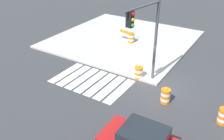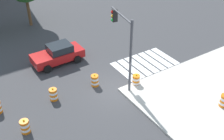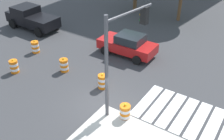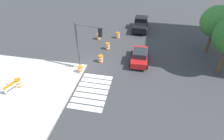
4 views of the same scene
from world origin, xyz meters
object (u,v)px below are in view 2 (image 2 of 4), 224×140
object	(u,v)px
traffic_barrel_crosswalk_end	(136,80)
traffic_barrel_far_curb	(95,81)
sports_car	(58,54)
traffic_light_pole	(124,37)
traffic_barrel_median_near	(25,126)
traffic_barrel_on_sidewalk	(224,101)
traffic_barrel_median_far	(53,94)

from	to	relation	value
traffic_barrel_crosswalk_end	traffic_barrel_far_curb	xyz separation A→B (m)	(-2.60, 1.66, 0.00)
sports_car	traffic_light_pole	size ratio (longest dim) A/B	0.79
sports_car	traffic_light_pole	xyz separation A→B (m)	(2.83, -5.44, 3.10)
traffic_barrel_crosswalk_end	traffic_barrel_median_near	bearing A→B (deg)	-178.88
traffic_barrel_far_curb	traffic_light_pole	world-z (taller)	traffic_light_pole
traffic_barrel_crosswalk_end	traffic_barrel_far_curb	world-z (taller)	same
traffic_barrel_median_near	traffic_light_pole	distance (m)	8.61
sports_car	traffic_barrel_median_near	distance (m)	8.11
traffic_barrel_far_curb	traffic_barrel_on_sidewalk	distance (m)	9.16
traffic_barrel_crosswalk_end	traffic_barrel_median_far	world-z (taller)	same
traffic_barrel_median_near	traffic_barrel_on_sidewalk	world-z (taller)	traffic_barrel_on_sidewalk
traffic_barrel_crosswalk_end	sports_car	bearing A→B (deg)	119.62
traffic_barrel_crosswalk_end	traffic_barrel_median_near	xyz separation A→B (m)	(-8.52, -0.17, 0.00)
traffic_barrel_far_curb	traffic_light_pole	xyz separation A→B (m)	(1.90, -0.90, 3.46)
traffic_barrel_far_curb	sports_car	bearing A→B (deg)	101.54
traffic_barrel_crosswalk_end	traffic_barrel_median_far	size ratio (longest dim) A/B	1.00
traffic_barrel_on_sidewalk	traffic_light_pole	world-z (taller)	traffic_light_pole
traffic_barrel_far_curb	traffic_barrel_on_sidewalk	bearing A→B (deg)	-48.78
traffic_barrel_crosswalk_end	traffic_barrel_median_near	world-z (taller)	same
traffic_barrel_on_sidewalk	traffic_light_pole	size ratio (longest dim) A/B	0.19
sports_car	traffic_barrel_median_near	size ratio (longest dim) A/B	4.24
traffic_barrel_median_near	traffic_barrel_on_sidewalk	distance (m)	12.98
traffic_barrel_on_sidewalk	traffic_barrel_crosswalk_end	bearing A→B (deg)	123.29
sports_car	traffic_light_pole	distance (m)	6.87
sports_car	traffic_barrel_crosswalk_end	size ratio (longest dim) A/B	4.24
traffic_barrel_median_near	traffic_barrel_median_far	bearing A→B (deg)	36.39
sports_car	traffic_barrel_on_sidewalk	bearing A→B (deg)	-58.67
traffic_barrel_median_near	traffic_light_pole	size ratio (longest dim) A/B	0.19
sports_car	traffic_barrel_median_far	distance (m)	5.01
sports_car	traffic_barrel_crosswalk_end	distance (m)	7.15
sports_car	traffic_barrel_on_sidewalk	size ratio (longest dim) A/B	4.24
traffic_barrel_median_near	traffic_barrel_on_sidewalk	size ratio (longest dim) A/B	1.00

